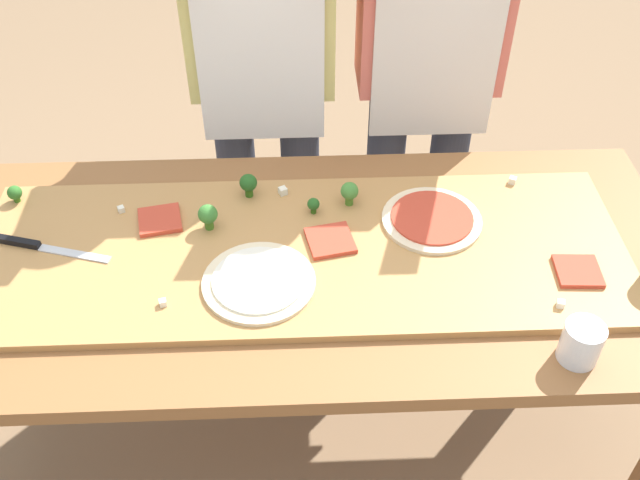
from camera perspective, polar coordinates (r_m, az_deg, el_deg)
name	(u,v)px	position (r m, az deg, el deg)	size (l,w,h in m)	color
ground_plane	(310,438)	(2.35, -0.79, -15.25)	(8.00, 8.00, 0.00)	#896B4C
prep_table	(307,286)	(1.80, -1.00, -3.64)	(1.83, 0.82, 0.78)	brown
cutting_board	(302,252)	(1.74, -1.39, -0.98)	(1.55, 0.54, 0.02)	#B27F47
chefs_knife	(37,246)	(1.86, -21.32, -0.43)	(0.28, 0.10, 0.02)	#B7BABF
pizza_whole_white_garlic	(259,281)	(1.65, -4.83, -3.26)	(0.26, 0.26, 0.02)	beige
pizza_whole_tomato_red	(432,219)	(1.82, 8.77, 1.63)	(0.25, 0.25, 0.02)	beige
pizza_slice_far_right	(578,271)	(1.77, 19.59, -2.33)	(0.10, 0.10, 0.01)	#BC3D28
pizza_slice_near_right	(160,220)	(1.84, -12.47, 1.55)	(0.10, 0.10, 0.01)	#BC3D28
pizza_slice_center	(330,241)	(1.74, 0.81, -0.04)	(0.11, 0.11, 0.01)	#BC3D28
broccoli_floret_back_left	(248,184)	(1.86, -5.64, 4.43)	(0.05, 0.05, 0.07)	#2C5915
broccoli_floret_center_right	(208,215)	(1.78, -8.79, 1.95)	(0.05, 0.05, 0.07)	#3F7220
broccoli_floret_center_left	(350,192)	(1.83, 2.33, 3.80)	(0.05, 0.05, 0.07)	#487A23
broccoli_floret_front_mid	(313,205)	(1.81, -0.52, 2.80)	(0.03, 0.03, 0.04)	#2C5915
broccoli_floret_back_right	(15,193)	(2.00, -22.84, 3.41)	(0.04, 0.04, 0.05)	#366618
cheese_crumble_a	(121,209)	(1.89, -15.35, 2.34)	(0.02, 0.02, 0.02)	silver
cheese_crumble_b	(163,303)	(1.63, -12.24, -4.83)	(0.02, 0.02, 0.02)	white
cheese_crumble_c	(561,304)	(1.68, 18.37, -4.78)	(0.02, 0.02, 0.02)	white
cheese_crumble_d	(513,180)	(1.98, 14.89, 4.55)	(0.02, 0.02, 0.02)	silver
cheese_crumble_e	(283,191)	(1.88, -2.94, 3.87)	(0.02, 0.02, 0.02)	silver
flour_cup	(580,345)	(1.60, 19.77, -7.73)	(0.08, 0.08, 0.09)	white
cook_left	(262,55)	(2.09, -4.60, 14.28)	(0.54, 0.39, 1.67)	#333847
cook_right	(429,52)	(2.12, 8.59, 14.42)	(0.54, 0.39, 1.67)	#333847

